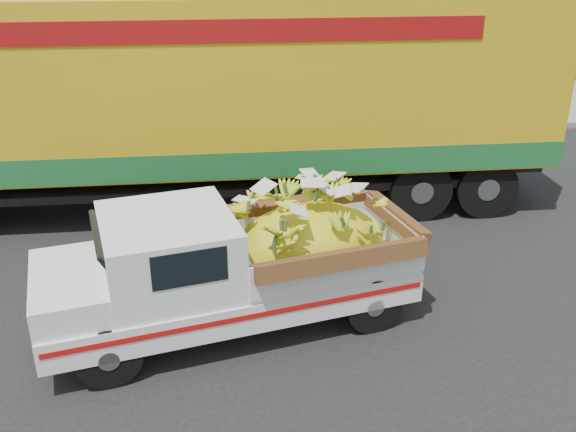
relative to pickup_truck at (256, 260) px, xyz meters
name	(u,v)px	position (x,y,z in m)	size (l,w,h in m)	color
ground	(257,290)	(0.17, 0.72, -0.88)	(100.00, 100.00, 0.00)	black
curb	(193,160)	(0.17, 6.38, -0.81)	(60.00, 0.25, 0.15)	gray
sidewalk	(180,134)	(0.17, 8.48, -0.81)	(60.00, 4.00, 0.14)	gray
pickup_truck	(256,260)	(0.00, 0.00, 0.00)	(4.75, 1.92, 1.64)	black
semi_trailer	(217,93)	(0.32, 3.93, 1.24)	(12.08, 4.63, 3.80)	black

